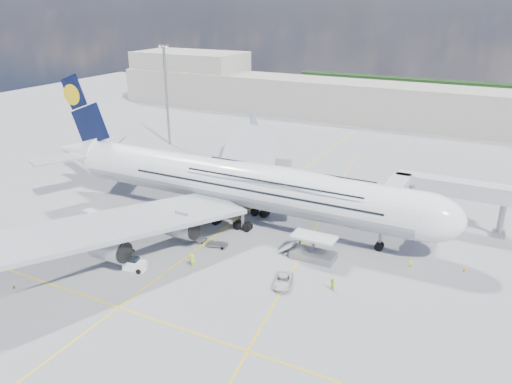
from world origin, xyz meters
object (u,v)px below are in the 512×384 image
at_px(baggage_tug, 135,265).
at_px(cone_nose, 464,270).
at_px(airliner, 237,183).
at_px(cargo_loader, 312,251).
at_px(dolly_row_b, 124,245).
at_px(dolly_row_c, 131,224).
at_px(cone_wing_left_inner, 246,181).
at_px(jet_bridge, 429,191).
at_px(cone_wing_right_inner, 148,226).
at_px(dolly_row_a, 100,225).
at_px(cone_wing_right_outer, 14,286).
at_px(dolly_nose_near, 197,239).
at_px(crew_nose, 411,264).
at_px(cone_wing_left_outer, 234,161).
at_px(dolly_nose_far, 217,244).
at_px(catering_truck_outer, 248,145).
at_px(crew_loader, 332,285).
at_px(dolly_back, 91,216).
at_px(crew_wing, 134,229).
at_px(crew_van, 300,241).
at_px(light_mast, 167,94).
at_px(cone_tail, 120,180).
at_px(catering_truck_inner, 217,179).
at_px(crew_tug, 192,261).
at_px(service_van, 283,281).

relative_size(baggage_tug, cone_nose, 6.00).
bearing_deg(airliner, cargo_loader, -23.23).
relative_size(dolly_row_b, dolly_row_c, 1.26).
distance_m(dolly_row_c, cone_wing_left_inner, 29.16).
relative_size(jet_bridge, cone_wing_right_inner, 31.41).
bearing_deg(dolly_row_a, cone_wing_right_outer, -85.20).
bearing_deg(dolly_row_b, jet_bridge, 59.96).
distance_m(dolly_nose_near, baggage_tug, 12.16).
height_order(jet_bridge, cargo_loader, jet_bridge).
distance_m(dolly_row_b, crew_nose, 42.38).
bearing_deg(cone_wing_left_outer, cone_wing_right_inner, -82.56).
bearing_deg(dolly_nose_far, dolly_nose_near, 159.52).
height_order(airliner, catering_truck_outer, airliner).
bearing_deg(dolly_nose_far, crew_loader, -27.74).
bearing_deg(cone_wing_left_outer, dolly_nose_near, -68.79).
bearing_deg(dolly_row_a, dolly_nose_near, 11.82).
height_order(crew_loader, cone_nose, crew_loader).
bearing_deg(dolly_back, airliner, 42.35).
xyz_separation_m(crew_loader, cone_nose, (14.98, 13.25, -0.62)).
relative_size(crew_wing, crew_van, 0.87).
relative_size(dolly_row_c, cone_wing_right_inner, 4.65).
relative_size(crew_van, cone_wing_left_inner, 3.45).
xyz_separation_m(jet_bridge, crew_van, (-15.99, -15.54, -5.90)).
bearing_deg(cone_wing_right_outer, crew_loader, 26.28).
relative_size(crew_wing, cone_wing_left_outer, 2.73).
height_order(light_mast, dolly_row_a, light_mast).
bearing_deg(cargo_loader, catering_truck_outer, 127.64).
relative_size(cargo_loader, cone_wing_left_outer, 14.10).
height_order(cone_wing_right_outer, cone_tail, cone_tail).
bearing_deg(dolly_row_b, cone_wing_right_outer, -89.28).
distance_m(dolly_back, dolly_nose_near, 20.41).
bearing_deg(catering_truck_inner, dolly_nose_far, -68.48).
xyz_separation_m(dolly_row_a, cone_wing_left_inner, (10.13, 32.07, -0.76)).
bearing_deg(cargo_loader, crew_tug, -144.60).
relative_size(dolly_back, crew_tug, 1.83).
xyz_separation_m(dolly_row_b, cone_wing_right_inner, (-2.28, 8.68, -0.77)).
bearing_deg(dolly_row_a, catering_truck_outer, 87.13).
bearing_deg(jet_bridge, baggage_tug, -136.05).
distance_m(dolly_nose_far, dolly_nose_near, 3.91).
bearing_deg(service_van, catering_truck_outer, 108.89).
relative_size(dolly_back, cone_nose, 6.40).
bearing_deg(crew_loader, airliner, 173.61).
distance_m(dolly_row_a, crew_wing, 6.05).
bearing_deg(crew_van, cone_nose, -120.52).
bearing_deg(light_mast, cargo_loader, -36.54).
xyz_separation_m(crew_tug, cone_nose, (34.89, 16.36, -0.71)).
xyz_separation_m(dolly_back, baggage_tug, (17.65, -9.70, -0.24)).
relative_size(dolly_back, crew_wing, 2.17).
bearing_deg(dolly_nose_near, cone_wing_left_inner, 120.90).
xyz_separation_m(service_van, cone_wing_right_inner, (-27.66, 6.36, -0.36)).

